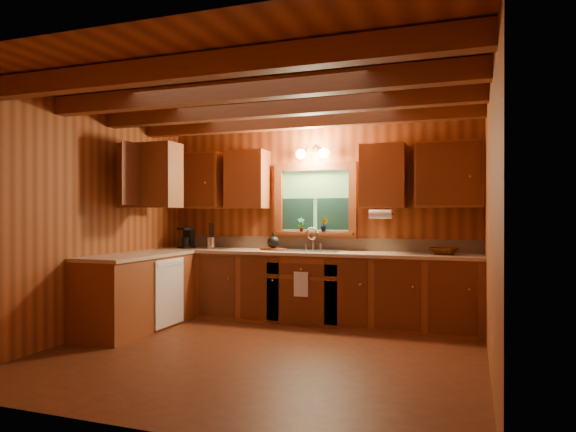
# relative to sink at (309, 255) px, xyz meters

# --- Properties ---
(room) EXTENTS (4.20, 4.20, 4.20)m
(room) POSITION_rel_sink_xyz_m (0.00, -1.60, 0.44)
(room) COLOR #512713
(room) RESTS_ON ground
(ceiling_beams) EXTENTS (4.20, 2.54, 0.18)m
(ceiling_beams) POSITION_rel_sink_xyz_m (0.00, -1.60, 1.63)
(ceiling_beams) COLOR brown
(ceiling_beams) RESTS_ON room
(base_cabinets) EXTENTS (4.20, 2.22, 0.86)m
(base_cabinets) POSITION_rel_sink_xyz_m (-0.49, -0.32, -0.43)
(base_cabinets) COLOR brown
(base_cabinets) RESTS_ON ground
(countertop) EXTENTS (4.20, 2.24, 0.04)m
(countertop) POSITION_rel_sink_xyz_m (-0.48, -0.31, 0.02)
(countertop) COLOR tan
(countertop) RESTS_ON base_cabinets
(backsplash) EXTENTS (4.20, 0.02, 0.16)m
(backsplash) POSITION_rel_sink_xyz_m (0.00, 0.28, 0.12)
(backsplash) COLOR tan
(backsplash) RESTS_ON room
(dishwasher_panel) EXTENTS (0.02, 0.60, 0.80)m
(dishwasher_panel) POSITION_rel_sink_xyz_m (-1.47, -0.92, -0.43)
(dishwasher_panel) COLOR white
(dishwasher_panel) RESTS_ON base_cabinets
(upper_cabinets) EXTENTS (4.19, 1.77, 0.78)m
(upper_cabinets) POSITION_rel_sink_xyz_m (-0.56, -0.18, 0.98)
(upper_cabinets) COLOR brown
(upper_cabinets) RESTS_ON room
(window) EXTENTS (1.12, 0.08, 1.00)m
(window) POSITION_rel_sink_xyz_m (0.00, 0.26, 0.67)
(window) COLOR brown
(window) RESTS_ON room
(window_sill) EXTENTS (1.06, 0.14, 0.04)m
(window_sill) POSITION_rel_sink_xyz_m (0.00, 0.22, 0.26)
(window_sill) COLOR brown
(window_sill) RESTS_ON room
(wall_sconce) EXTENTS (0.45, 0.21, 0.17)m
(wall_sconce) POSITION_rel_sink_xyz_m (0.00, 0.14, 1.31)
(wall_sconce) COLOR black
(wall_sconce) RESTS_ON room
(paper_towel_roll) EXTENTS (0.27, 0.11, 0.11)m
(paper_towel_roll) POSITION_rel_sink_xyz_m (0.92, -0.07, 0.51)
(paper_towel_roll) COLOR white
(paper_towel_roll) RESTS_ON upper_cabinets
(dish_towel) EXTENTS (0.18, 0.01, 0.30)m
(dish_towel) POSITION_rel_sink_xyz_m (0.00, -0.34, -0.34)
(dish_towel) COLOR white
(dish_towel) RESTS_ON base_cabinets
(sink) EXTENTS (0.82, 0.48, 0.43)m
(sink) POSITION_rel_sink_xyz_m (0.00, 0.00, 0.00)
(sink) COLOR silver
(sink) RESTS_ON countertop
(coffee_maker) EXTENTS (0.16, 0.21, 0.29)m
(coffee_maker) POSITION_rel_sink_xyz_m (-1.76, -0.02, 0.19)
(coffee_maker) COLOR black
(coffee_maker) RESTS_ON countertop
(utensil_crock) EXTENTS (0.12, 0.12, 0.35)m
(utensil_crock) POSITION_rel_sink_xyz_m (-1.43, 0.04, 0.13)
(utensil_crock) COLOR silver
(utensil_crock) RESTS_ON countertop
(cutting_board) EXTENTS (0.33, 0.27, 0.03)m
(cutting_board) POSITION_rel_sink_xyz_m (-0.49, 0.00, 0.06)
(cutting_board) COLOR #562712
(cutting_board) RESTS_ON countertop
(teakettle) EXTENTS (0.16, 0.16, 0.20)m
(teakettle) POSITION_rel_sink_xyz_m (-0.49, 0.00, 0.15)
(teakettle) COLOR black
(teakettle) RESTS_ON cutting_board
(wicker_basket) EXTENTS (0.42, 0.42, 0.08)m
(wicker_basket) POSITION_rel_sink_xyz_m (1.65, -0.02, 0.08)
(wicker_basket) COLOR #48230C
(wicker_basket) RESTS_ON countertop
(potted_plant_left) EXTENTS (0.12, 0.10, 0.19)m
(potted_plant_left) POSITION_rel_sink_xyz_m (-0.17, 0.18, 0.38)
(potted_plant_left) COLOR #562712
(potted_plant_left) RESTS_ON window_sill
(potted_plant_right) EXTENTS (0.12, 0.11, 0.18)m
(potted_plant_right) POSITION_rel_sink_xyz_m (0.14, 0.21, 0.38)
(potted_plant_right) COLOR #562712
(potted_plant_right) RESTS_ON window_sill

